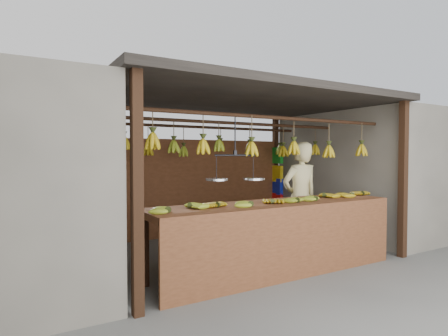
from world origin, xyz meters
TOP-DOWN VIEW (x-y plane):
  - ground at (0.00, 0.00)m, footprint 80.00×80.00m
  - stall at (0.00, 0.33)m, footprint 4.30×3.30m
  - neighbor_right at (3.60, 0.00)m, footprint 3.00×3.00m
  - counter at (-0.07, -1.23)m, footprint 3.47×0.78m
  - hanging_bananas at (-0.01, 0.01)m, footprint 3.64×2.23m
  - balance_scale at (-0.61, -1.00)m, footprint 0.72×0.42m
  - vendor at (0.82, -0.60)m, footprint 0.64×0.44m
  - bag_bundles at (1.94, 1.35)m, footprint 0.08×0.26m

SIDE VIEW (x-z plane):
  - ground at x=0.00m, z-range 0.00..0.00m
  - counter at x=-0.07m, z-range 0.23..1.19m
  - vendor at x=0.82m, z-range 0.00..1.71m
  - bag_bundles at x=1.94m, z-range 0.34..1.65m
  - neighbor_right at x=3.60m, z-range 0.00..2.30m
  - balance_scale at x=-0.61m, z-range 0.85..1.65m
  - hanging_bananas at x=-0.01m, z-range 1.42..1.80m
  - stall at x=0.00m, z-range 0.77..3.17m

